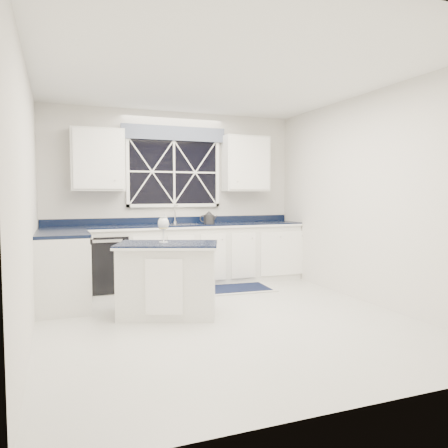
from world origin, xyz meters
name	(u,v)px	position (x,y,z in m)	size (l,w,h in m)	color
ground	(224,318)	(0.00, 0.00, 0.00)	(4.50, 4.50, 0.00)	beige
back_wall	(174,197)	(0.00, 2.25, 1.35)	(4.00, 0.10, 2.70)	silver
base_cabinets	(160,259)	(-0.33, 1.78, 0.45)	(3.99, 1.60, 0.90)	white
countertop	(179,226)	(0.00, 1.95, 0.92)	(3.98, 0.64, 0.04)	black
dishwasher	(106,263)	(-1.10, 1.95, 0.41)	(0.60, 0.58, 0.82)	black
window	(174,167)	(0.00, 2.20, 1.83)	(1.65, 0.09, 1.26)	black
upper_cabinets	(176,162)	(0.00, 2.08, 1.90)	(3.10, 0.34, 0.90)	white
faucet	(175,213)	(0.00, 2.14, 1.10)	(0.05, 0.20, 0.30)	silver
island	(168,279)	(-0.57, 0.35, 0.43)	(1.30, 1.04, 0.85)	white
rug	(234,289)	(0.67, 1.35, 0.01)	(1.19, 0.77, 0.02)	beige
kettle	(209,218)	(0.48, 1.93, 1.03)	(0.27, 0.20, 0.20)	#2A2A2C
wine_glass	(163,225)	(-0.60, 0.42, 1.05)	(0.13, 0.13, 0.30)	white
soap_bottle	(165,218)	(-0.17, 2.17, 1.02)	(0.07, 0.08, 0.16)	silver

